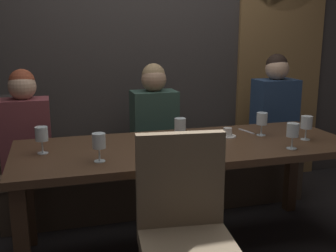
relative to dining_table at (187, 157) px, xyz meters
name	(u,v)px	position (x,y,z in m)	size (l,w,h in m)	color
ground	(186,247)	(0.00, 0.00, -0.65)	(9.00, 9.00, 0.00)	black
back_wall_tiled	(144,27)	(0.00, 1.22, 0.85)	(6.00, 0.12, 3.00)	#383330
arched_door	(281,42)	(1.35, 1.15, 0.71)	(0.90, 0.05, 2.55)	olive
dining_table	(187,157)	(0.00, 0.00, 0.00)	(2.20, 0.84, 0.74)	#412B1C
banquette_bench	(160,181)	(0.00, 0.70, -0.42)	(2.50, 0.44, 0.45)	#4A3C2E
chair_near_side	(185,223)	(-0.25, -0.72, -0.09)	(0.49, 0.49, 0.98)	#4C3321
diner_redhead	(25,122)	(-1.03, 0.70, 0.15)	(0.36, 0.24, 0.75)	brown
diner_bearded	(154,114)	(-0.04, 0.70, 0.16)	(0.36, 0.24, 0.77)	#2D473D
diner_far_end	(275,104)	(1.04, 0.68, 0.19)	(0.36, 0.24, 0.83)	navy
wine_glass_near_left	(180,125)	(-0.03, 0.06, 0.20)	(0.08, 0.08, 0.16)	silver
wine_glass_far_left	(262,120)	(0.58, 0.08, 0.20)	(0.08, 0.08, 0.16)	silver
wine_glass_end_left	(42,135)	(-0.90, 0.05, 0.20)	(0.08, 0.08, 0.16)	silver
wine_glass_near_right	(293,131)	(0.60, -0.28, 0.20)	(0.08, 0.08, 0.16)	silver
wine_glass_center_front	(306,124)	(0.81, -0.11, 0.20)	(0.08, 0.08, 0.16)	silver
wine_glass_far_right	(99,142)	(-0.59, -0.21, 0.20)	(0.08, 0.08, 0.16)	silver
espresso_cup	(228,133)	(0.34, 0.11, 0.11)	(0.12, 0.12, 0.06)	white
fork_on_table	(246,131)	(0.53, 0.21, 0.09)	(0.02, 0.17, 0.01)	silver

